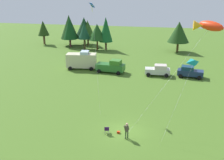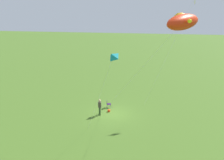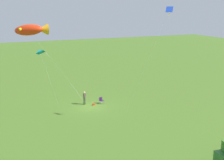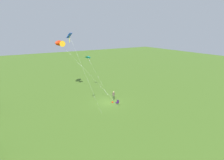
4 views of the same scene
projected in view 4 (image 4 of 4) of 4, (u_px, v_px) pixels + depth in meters
name	position (u px, v px, depth m)	size (l,w,h in m)	color
ground_plane	(109.00, 102.00, 32.24)	(160.00, 160.00, 0.00)	#446821
person_kite_flyer	(114.00, 95.00, 33.00)	(0.55, 0.48, 1.74)	#374B2A
folding_chair	(117.00, 102.00, 31.12)	(0.58, 0.58, 0.82)	#301147
backpack_on_grass	(112.00, 102.00, 32.04)	(0.32, 0.22, 0.22)	red
kite_large_fish	(60.00, 43.00, 32.97)	(9.63, 8.62, 11.06)	red
kite_diamond_blue	(72.00, 41.00, 20.49)	(2.59, 5.56, 12.56)	blue
kite_delta_teal	(88.00, 57.00, 34.95)	(3.34, 3.35, 8.01)	teal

